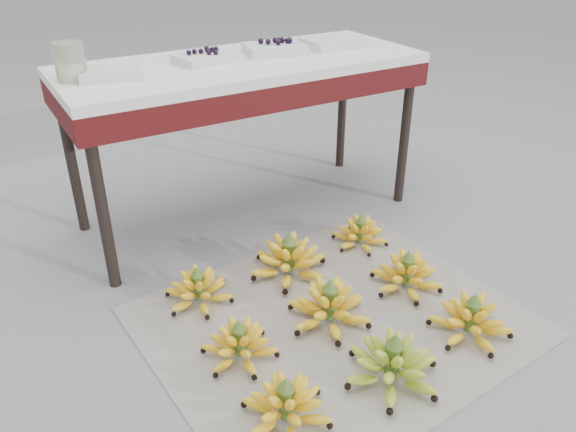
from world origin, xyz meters
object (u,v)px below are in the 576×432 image
vendor_table (244,79)px  tray_far_right (333,42)px  bunch_mid_left (239,345)px  bunch_mid_right (406,275)px  bunch_front_center (392,365)px  bunch_back_left (199,290)px  newspaper_mat (334,321)px  bunch_back_right (360,234)px  tray_right (275,48)px  bunch_back_center (289,260)px  bunch_front_right (471,320)px  bunch_mid_center (329,307)px  tray_left (204,58)px  glass_jar (70,62)px  tray_far_left (111,73)px  bunch_front_left (286,406)px

vendor_table → tray_far_right: bearing=1.2°
bunch_mid_left → bunch_mid_right: size_ratio=0.97×
bunch_front_center → bunch_back_left: (-0.35, 0.67, -0.01)m
newspaper_mat → bunch_back_right: 0.55m
tray_right → vendor_table: bearing=-170.9°
bunch_back_center → tray_right: bearing=81.9°
bunch_front_right → bunch_front_center: bearing=-166.1°
bunch_mid_center → tray_far_right: size_ratio=1.14×
tray_left → tray_right: (0.33, -0.01, 0.00)m
bunch_front_center → glass_jar: bearing=135.9°
vendor_table → tray_far_left: (-0.55, -0.01, 0.10)m
bunch_front_right → glass_jar: size_ratio=2.28×
bunch_mid_center → tray_far_right: 1.26m
tray_far_left → tray_right: 0.72m
bunch_front_left → bunch_mid_left: (0.00, 0.30, -0.00)m
bunch_mid_center → bunch_back_center: bunch_back_center is taller
bunch_back_left → vendor_table: bearing=33.4°
bunch_back_center → tray_left: size_ratio=1.54×
bunch_mid_right → tray_far_left: bearing=132.1°
bunch_back_center → bunch_front_left: bearing=-104.4°
bunch_mid_center → tray_left: (-0.03, 0.90, 0.69)m
bunch_front_left → bunch_mid_center: (0.35, 0.30, 0.01)m
bunch_back_right → tray_far_left: 1.19m
bunch_back_right → tray_far_left: (-0.84, 0.49, 0.70)m
bunch_back_left → bunch_back_right: size_ratio=1.19×
bunch_mid_left → tray_far_left: bearing=89.9°
tray_far_left → tray_far_right: tray_far_right is taller
tray_right → bunch_back_center: bearing=-115.1°
bunch_front_left → glass_jar: (-0.21, 1.19, 0.74)m
bunch_front_left → bunch_back_left: bearing=81.1°
tray_far_right → bunch_back_left: bearing=-150.1°
bunch_back_left → bunch_back_center: size_ratio=0.80×
tray_right → tray_far_right: tray_right is taller
bunch_front_left → bunch_mid_center: size_ratio=0.98×
bunch_back_left → tray_left: size_ratio=1.22×
bunch_front_left → tray_far_right: 1.66m
tray_left → tray_far_right: size_ratio=0.94×
bunch_mid_center → tray_far_left: 1.18m
newspaper_mat → tray_right: size_ratio=4.38×
bunch_front_right → bunch_back_center: bunch_back_center is taller
bunch_front_right → tray_left: size_ratio=1.25×
vendor_table → bunch_mid_center: bearing=-98.3°
tray_far_right → tray_right: bearing=176.6°
bunch_front_center → bunch_mid_center: size_ratio=1.27×
newspaper_mat → tray_right: (0.28, 0.91, 0.75)m
bunch_mid_left → tray_far_right: tray_far_right is taller
bunch_front_left → bunch_front_right: bunch_front_right is taller
bunch_mid_center → bunch_mid_right: size_ratio=1.10×
bunch_front_right → tray_right: bearing=102.5°
bunch_front_right → tray_right: size_ratio=1.10×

